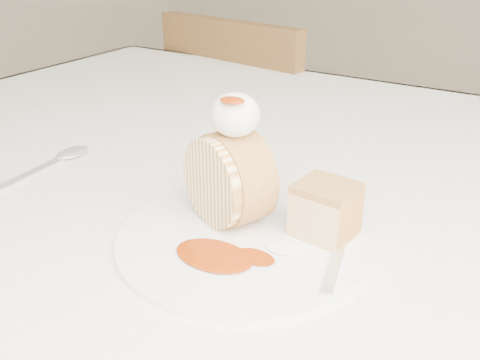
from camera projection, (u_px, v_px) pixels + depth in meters
The scene contains 10 objects.
table at pixel (296, 221), 0.74m from camera, with size 1.40×0.90×0.75m.
chair_far at pixel (254, 155), 1.42m from camera, with size 0.45×0.45×0.84m.
plate at pixel (243, 238), 0.52m from camera, with size 0.25×0.25×0.01m, color white.
roulade_slice at pixel (229, 179), 0.53m from camera, with size 0.09×0.09×0.05m, color #FDECB0.
cake_chunk at pixel (325, 213), 0.51m from camera, with size 0.05×0.05×0.05m, color #B27B43.
whipped_cream at pixel (235, 115), 0.50m from camera, with size 0.05×0.05×0.04m, color white.
caramel_drizzle at pixel (232, 95), 0.48m from camera, with size 0.02×0.02×0.01m, color #882A05.
caramel_pool at pixel (214, 255), 0.48m from camera, with size 0.08×0.05×0.00m, color #882A05, non-canonical shape.
fork at pixel (336, 260), 0.48m from camera, with size 0.02×0.15×0.00m, color silver.
spoon at pixel (16, 181), 0.64m from camera, with size 0.03×0.18×0.00m, color silver.
Camera 1 is at (0.27, -0.38, 1.03)m, focal length 40.00 mm.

